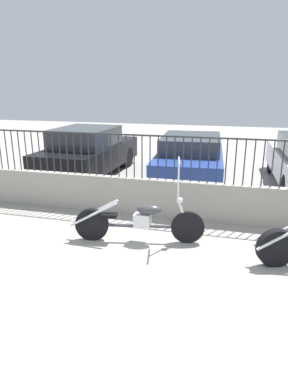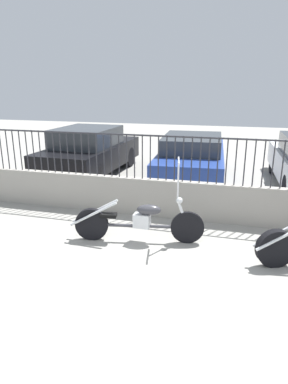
{
  "view_description": "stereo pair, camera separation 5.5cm",
  "coord_description": "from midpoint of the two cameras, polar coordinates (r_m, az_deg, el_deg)",
  "views": [
    {
      "loc": [
        1.1,
        -3.37,
        2.6
      ],
      "look_at": [
        -0.45,
        2.48,
        0.7
      ],
      "focal_mm": 32.0,
      "sensor_mm": 36.0,
      "label": 1
    },
    {
      "loc": [
        1.15,
        -3.35,
        2.6
      ],
      "look_at": [
        -0.45,
        2.48,
        0.7
      ],
      "focal_mm": 32.0,
      "sensor_mm": 36.0,
      "label": 2
    }
  ],
  "objects": [
    {
      "name": "motorcycle_dark_grey",
      "position": [
        5.87,
        -2.01,
        -4.76
      ],
      "size": [
        2.28,
        0.69,
        1.46
      ],
      "rotation": [
        0.0,
        0.0,
        0.18
      ],
      "color": "black",
      "rests_on": "ground_plane"
    },
    {
      "name": "low_wall",
      "position": [
        6.93,
        4.7,
        -1.22
      ],
      "size": [
        10.02,
        0.18,
        0.78
      ],
      "color": "#9E998E",
      "rests_on": "ground_plane"
    },
    {
      "name": "car_blue",
      "position": [
        9.87,
        7.65,
        5.89
      ],
      "size": [
        2.0,
        4.61,
        1.26
      ],
      "rotation": [
        0.0,
        0.0,
        1.63
      ],
      "color": "black",
      "rests_on": "ground_plane"
    },
    {
      "name": "car_black",
      "position": [
        10.41,
        -9.4,
        6.72
      ],
      "size": [
        1.85,
        4.11,
        1.42
      ],
      "rotation": [
        0.0,
        0.0,
        1.54
      ],
      "color": "black",
      "rests_on": "ground_plane"
    },
    {
      "name": "fence_railing",
      "position": [
        6.69,
        4.9,
        6.62
      ],
      "size": [
        10.02,
        0.04,
        0.9
      ],
      "color": "#2D2D33",
      "rests_on": "low_wall"
    },
    {
      "name": "ground_plane",
      "position": [
        4.39,
        -3.16,
        -18.87
      ],
      "size": [
        40.0,
        40.0,
        0.0
      ],
      "primitive_type": "plane",
      "color": "gray"
    }
  ]
}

